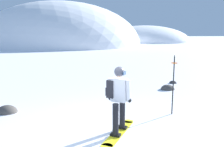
{
  "coord_description": "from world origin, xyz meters",
  "views": [
    {
      "loc": [
        0.11,
        -5.0,
        2.53
      ],
      "look_at": [
        0.11,
        3.43,
        1.0
      ],
      "focal_mm": 36.42,
      "sensor_mm": 36.0,
      "label": 1
    }
  ],
  "objects_px": {
    "rock_dark": "(173,83)",
    "rock_mid": "(167,89)",
    "piste_marker_near": "(173,81)",
    "snowboarder_main": "(118,98)",
    "rock_small": "(7,112)"
  },
  "relations": [
    {
      "from": "rock_dark",
      "to": "rock_mid",
      "type": "relative_size",
      "value": 0.6
    },
    {
      "from": "piste_marker_near",
      "to": "rock_dark",
      "type": "xyz_separation_m",
      "value": [
        1.19,
        4.38,
        -1.07
      ]
    },
    {
      "from": "snowboarder_main",
      "to": "rock_mid",
      "type": "relative_size",
      "value": 2.77
    },
    {
      "from": "rock_mid",
      "to": "rock_small",
      "type": "height_order",
      "value": "rock_small"
    },
    {
      "from": "rock_dark",
      "to": "piste_marker_near",
      "type": "bearing_deg",
      "value": -105.22
    },
    {
      "from": "snowboarder_main",
      "to": "rock_dark",
      "type": "height_order",
      "value": "snowboarder_main"
    },
    {
      "from": "rock_dark",
      "to": "rock_mid",
      "type": "bearing_deg",
      "value": -114.31
    },
    {
      "from": "piste_marker_near",
      "to": "rock_small",
      "type": "distance_m",
      "value": 5.37
    },
    {
      "from": "snowboarder_main",
      "to": "rock_mid",
      "type": "bearing_deg",
      "value": 62.26
    },
    {
      "from": "rock_mid",
      "to": "snowboarder_main",
      "type": "bearing_deg",
      "value": -117.74
    },
    {
      "from": "piste_marker_near",
      "to": "rock_dark",
      "type": "height_order",
      "value": "piste_marker_near"
    },
    {
      "from": "piste_marker_near",
      "to": "rock_mid",
      "type": "distance_m",
      "value": 3.36
    },
    {
      "from": "rock_small",
      "to": "piste_marker_near",
      "type": "bearing_deg",
      "value": -1.55
    },
    {
      "from": "piste_marker_near",
      "to": "rock_dark",
      "type": "distance_m",
      "value": 4.67
    },
    {
      "from": "rock_small",
      "to": "rock_dark",
      "type": "bearing_deg",
      "value": 33.31
    }
  ]
}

